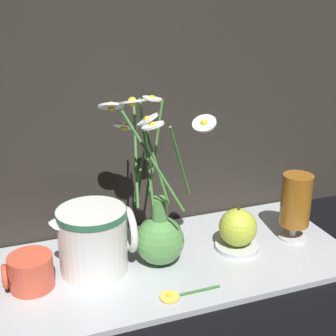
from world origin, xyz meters
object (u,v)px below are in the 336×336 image
(vase_with_flowers, at_px, (158,228))
(orange_fruit, at_px, (238,227))
(tea_glass, at_px, (296,202))
(ceramic_pitcher, at_px, (94,237))
(yellow_mug, at_px, (30,271))

(vase_with_flowers, xyz_separation_m, orange_fruit, (0.17, -0.01, -0.02))
(tea_glass, height_order, orange_fruit, tea_glass)
(vase_with_flowers, height_order, tea_glass, vase_with_flowers)
(vase_with_flowers, xyz_separation_m, ceramic_pitcher, (-0.13, 0.01, -0.00))
(yellow_mug, bearing_deg, orange_fruit, -1.31)
(yellow_mug, height_order, ceramic_pitcher, ceramic_pitcher)
(orange_fruit, bearing_deg, ceramic_pitcher, 175.34)
(vase_with_flowers, bearing_deg, orange_fruit, -3.11)
(yellow_mug, height_order, tea_glass, tea_glass)
(yellow_mug, height_order, orange_fruit, orange_fruit)
(tea_glass, bearing_deg, ceramic_pitcher, 176.63)
(ceramic_pitcher, distance_m, orange_fruit, 0.30)
(orange_fruit, bearing_deg, vase_with_flowers, 176.89)
(yellow_mug, relative_size, orange_fruit, 1.03)
(ceramic_pitcher, height_order, tea_glass, tea_glass)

